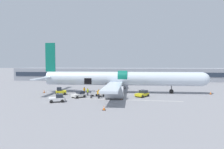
% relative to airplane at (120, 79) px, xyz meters
% --- Properties ---
extents(ground_plane, '(500.00, 500.00, 0.00)m').
position_rel_airplane_xyz_m(ground_plane, '(3.46, -2.19, -3.19)').
color(ground_plane, gray).
extents(apron_marking_line, '(21.03, 1.42, 0.01)m').
position_rel_airplane_xyz_m(apron_marking_line, '(1.66, -9.24, -3.19)').
color(apron_marking_line, silver).
rests_on(apron_marking_line, ground_plane).
extents(terminal_strip, '(96.29, 13.10, 5.00)m').
position_rel_airplane_xyz_m(terminal_strip, '(3.46, 35.54, -0.69)').
color(terminal_strip, gray).
rests_on(terminal_strip, ground_plane).
extents(airplane, '(39.84, 34.11, 11.94)m').
position_rel_airplane_xyz_m(airplane, '(0.00, 0.00, 0.00)').
color(airplane, silver).
rests_on(airplane, ground_plane).
extents(baggage_tug_lead, '(2.95, 3.07, 1.36)m').
position_rel_airplane_xyz_m(baggage_tug_lead, '(-7.96, -7.44, -2.60)').
color(baggage_tug_lead, silver).
rests_on(baggage_tug_lead, ground_plane).
extents(baggage_tug_mid, '(3.23, 2.71, 1.44)m').
position_rel_airplane_xyz_m(baggage_tug_mid, '(-10.60, -12.41, -2.56)').
color(baggage_tug_mid, white).
rests_on(baggage_tug_mid, ground_plane).
extents(baggage_tug_rear, '(3.16, 3.55, 1.32)m').
position_rel_airplane_xyz_m(baggage_tug_rear, '(5.00, -5.10, -2.60)').
color(baggage_tug_rear, yellow).
rests_on(baggage_tug_rear, ground_plane).
extents(baggage_tug_spare, '(2.65, 2.37, 1.67)m').
position_rel_airplane_xyz_m(baggage_tug_spare, '(-13.02, -4.32, -2.50)').
color(baggage_tug_spare, yellow).
rests_on(baggage_tug_spare, ground_plane).
extents(baggage_cart_loading, '(3.45, 2.44, 1.15)m').
position_rel_airplane_xyz_m(baggage_cart_loading, '(-4.22, -5.70, -2.63)').
color(baggage_cart_loading, '#B7BABF').
rests_on(baggage_cart_loading, ground_plane).
extents(ground_crew_loader_a, '(0.65, 0.49, 1.85)m').
position_rel_airplane_xyz_m(ground_crew_loader_a, '(-3.79, -8.12, -2.22)').
color(ground_crew_loader_a, black).
rests_on(ground_crew_loader_a, ground_plane).
extents(ground_crew_loader_b, '(0.39, 0.56, 1.61)m').
position_rel_airplane_xyz_m(ground_crew_loader_b, '(-6.70, -4.97, -2.35)').
color(ground_crew_loader_b, '#2D2D33').
rests_on(ground_crew_loader_b, ground_plane).
extents(ground_crew_driver, '(0.42, 0.57, 1.62)m').
position_rel_airplane_xyz_m(ground_crew_driver, '(-0.90, -3.90, -2.34)').
color(ground_crew_driver, black).
rests_on(ground_crew_driver, ground_plane).
extents(ground_crew_supervisor, '(0.44, 0.63, 1.82)m').
position_rel_airplane_xyz_m(ground_crew_supervisor, '(-7.63, -4.32, -2.24)').
color(ground_crew_supervisor, '#2D2D33').
rests_on(ground_crew_supervisor, ground_plane).
extents(suitcase_on_tarmac_upright, '(0.35, 0.25, 0.73)m').
position_rel_airplane_xyz_m(suitcase_on_tarmac_upright, '(-5.31, -8.01, -2.88)').
color(suitcase_on_tarmac_upright, '#2D2D33').
rests_on(suitcase_on_tarmac_upright, ground_plane).
extents(safety_cone_nose, '(0.55, 0.55, 0.68)m').
position_rel_airplane_xyz_m(safety_cone_nose, '(20.44, -0.57, -2.88)').
color(safety_cone_nose, black).
rests_on(safety_cone_nose, ground_plane).
extents(safety_cone_engine_left, '(0.55, 0.55, 0.71)m').
position_rel_airplane_xyz_m(safety_cone_engine_left, '(-1.35, -17.94, -2.86)').
color(safety_cone_engine_left, black).
rests_on(safety_cone_engine_left, ground_plane).
extents(safety_cone_wingtip, '(0.61, 0.61, 0.79)m').
position_rel_airplane_xyz_m(safety_cone_wingtip, '(0.78, -8.81, -2.82)').
color(safety_cone_wingtip, black).
rests_on(safety_cone_wingtip, ground_plane).
extents(safety_cone_tail, '(0.51, 0.51, 0.71)m').
position_rel_airplane_xyz_m(safety_cone_tail, '(-17.95, -1.75, -2.86)').
color(safety_cone_tail, black).
rests_on(safety_cone_tail, ground_plane).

